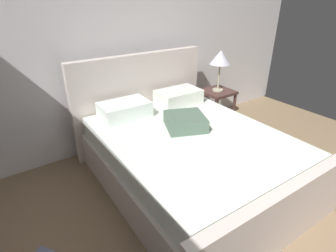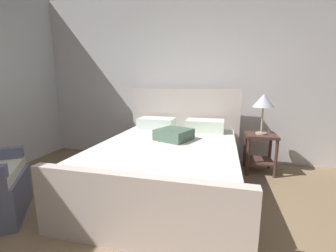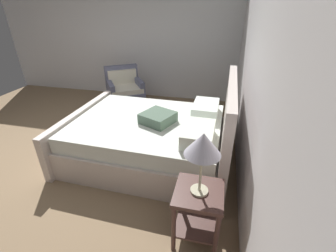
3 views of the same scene
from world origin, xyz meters
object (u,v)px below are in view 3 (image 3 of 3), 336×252
bed (153,137)px  nightstand_right (198,207)px  armchair (125,93)px  table_lamp_right (203,146)px

bed → nightstand_right: bearing=32.9°
bed → armchair: (-1.69, -1.15, -0.00)m
table_lamp_right → armchair: (-2.92, -1.94, -0.73)m
table_lamp_right → armchair: size_ratio=0.59×
bed → armchair: bed is taller
bed → nightstand_right: bed is taller
bed → table_lamp_right: 1.64m
table_lamp_right → armchair: 3.59m
bed → nightstand_right: (1.23, 0.80, 0.05)m
armchair → nightstand_right: bearing=33.6°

